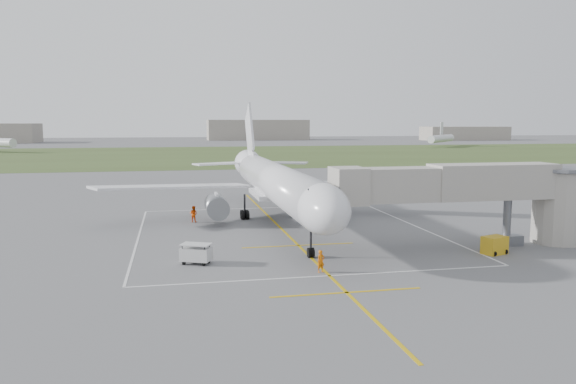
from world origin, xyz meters
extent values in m
plane|color=#525254|center=(0.00, 0.00, 0.00)|extent=(700.00, 700.00, 0.00)
cube|color=#384920|center=(0.00, 130.00, 0.01)|extent=(700.00, 120.00, 0.02)
cube|color=#C39D0B|center=(0.00, -5.00, 0.01)|extent=(0.25, 60.00, 0.01)
cube|color=#C39D0B|center=(0.00, -24.00, 0.01)|extent=(10.00, 0.25, 0.01)
cube|color=#C39D0B|center=(0.00, -10.00, 0.01)|extent=(10.00, 0.25, 0.01)
cube|color=silver|center=(0.00, 12.00, 0.01)|extent=(28.00, 0.20, 0.01)
cube|color=silver|center=(0.00, -20.00, 0.01)|extent=(28.00, 0.20, 0.01)
cube|color=silver|center=(-14.00, -4.00, 0.01)|extent=(0.20, 32.00, 0.01)
cube|color=silver|center=(14.00, -4.00, 0.01)|extent=(0.20, 32.00, 0.01)
cylinder|color=silver|center=(0.00, 0.00, 4.50)|extent=(3.80, 36.00, 3.80)
ellipsoid|color=silver|center=(0.00, -18.00, 4.50)|extent=(3.80, 7.22, 3.80)
cube|color=black|center=(0.00, -18.90, 5.55)|extent=(2.40, 1.60, 0.99)
cone|color=silver|center=(0.00, 20.50, 4.90)|extent=(3.80, 6.00, 3.80)
cube|color=silver|center=(10.50, 6.00, 3.65)|extent=(17.93, 11.24, 1.23)
cube|color=silver|center=(-10.50, 6.00, 3.65)|extent=(17.93, 11.24, 1.23)
cube|color=silver|center=(0.00, 3.00, 2.95)|extent=(4.20, 8.00, 0.50)
cube|color=silver|center=(0.00, 21.20, 9.20)|extent=(0.30, 7.89, 8.65)
cube|color=silver|center=(0.00, 19.00, 6.20)|extent=(0.35, 5.00, 1.20)
cube|color=silver|center=(4.20, 20.20, 5.10)|extent=(7.85, 5.03, 0.20)
cube|color=silver|center=(-4.20, 20.20, 5.10)|extent=(7.85, 5.03, 0.20)
cylinder|color=slate|center=(6.20, 2.50, 1.90)|extent=(2.30, 4.20, 2.30)
cube|color=silver|center=(6.20, 2.20, 2.70)|extent=(0.25, 2.40, 1.20)
cylinder|color=slate|center=(-6.20, 2.50, 1.90)|extent=(2.30, 4.20, 2.30)
cube|color=silver|center=(-6.20, 2.20, 2.70)|extent=(0.25, 2.40, 1.20)
cylinder|color=black|center=(0.00, -14.50, 1.30)|extent=(0.18, 0.18, 2.60)
cylinder|color=black|center=(-0.11, -14.50, 0.40)|extent=(0.28, 0.80, 0.80)
cylinder|color=black|center=(0.11, -14.50, 0.40)|extent=(0.28, 0.80, 0.80)
cylinder|color=black|center=(2.90, 4.50, 1.40)|extent=(0.22, 0.22, 2.80)
cylinder|color=black|center=(2.62, 4.15, 0.48)|extent=(0.32, 0.96, 0.96)
cylinder|color=black|center=(3.18, 4.15, 0.48)|extent=(0.32, 0.96, 0.96)
cylinder|color=black|center=(2.62, 4.85, 0.48)|extent=(0.32, 0.96, 0.96)
cylinder|color=black|center=(3.18, 4.85, 0.48)|extent=(0.32, 0.96, 0.96)
cylinder|color=black|center=(-2.90, 4.50, 1.40)|extent=(0.22, 0.22, 2.80)
cylinder|color=black|center=(-3.18, 4.15, 0.48)|extent=(0.32, 0.96, 0.96)
cylinder|color=black|center=(-2.62, 4.15, 0.48)|extent=(0.32, 0.96, 0.96)
cylinder|color=black|center=(-3.18, 4.85, 0.48)|extent=(0.32, 0.96, 0.96)
cylinder|color=black|center=(-2.62, 4.85, 0.48)|extent=(0.32, 0.96, 0.96)
cube|color=#9B958C|center=(7.74, -13.50, 5.60)|extent=(11.09, 2.90, 2.80)
cube|color=#9B958C|center=(16.46, -13.50, 5.70)|extent=(11.09, 3.10, 3.00)
cube|color=#9B958C|center=(3.40, -13.50, 5.60)|extent=(2.60, 3.40, 3.00)
cylinder|color=slate|center=(18.00, -13.50, 2.10)|extent=(0.70, 0.70, 4.20)
cube|color=slate|center=(18.00, -13.50, 0.45)|extent=(2.60, 1.40, 0.90)
cylinder|color=#9B958C|center=(23.00, -13.50, 3.20)|extent=(4.40, 4.40, 6.40)
cylinder|color=slate|center=(23.00, -13.50, 6.60)|extent=(5.00, 5.00, 0.30)
cylinder|color=black|center=(17.00, -13.50, 0.35)|extent=(0.70, 0.30, 0.70)
cylinder|color=black|center=(19.00, -13.50, 0.35)|extent=(0.70, 0.30, 0.70)
cube|color=gold|center=(15.10, -16.34, 0.74)|extent=(2.28, 1.86, 1.48)
cylinder|color=black|center=(14.63, -17.08, 0.22)|extent=(0.33, 0.47, 0.43)
cylinder|color=black|center=(15.93, -16.62, 0.22)|extent=(0.33, 0.47, 0.43)
cube|color=silver|center=(-9.07, -14.68, 0.76)|extent=(2.60, 2.15, 0.99)
cube|color=silver|center=(-9.07, -14.68, 1.52)|extent=(2.60, 2.15, 0.07)
cylinder|color=black|center=(-10.11, -14.80, 0.94)|extent=(0.07, 0.07, 1.16)
cylinder|color=black|center=(-8.48, -15.54, 0.94)|extent=(0.07, 0.07, 1.16)
cylinder|color=black|center=(-9.66, -13.82, 0.94)|extent=(0.07, 0.07, 1.16)
cylinder|color=black|center=(-8.03, -14.57, 0.94)|extent=(0.07, 0.07, 1.16)
cylinder|color=black|center=(-10.01, -14.80, 0.18)|extent=(0.30, 0.39, 0.36)
cylinder|color=black|center=(-8.54, -15.47, 0.18)|extent=(0.30, 0.39, 0.36)
cylinder|color=black|center=(-9.60, -13.90, 0.18)|extent=(0.30, 0.39, 0.36)
cylinder|color=black|center=(-8.13, -14.57, 0.18)|extent=(0.30, 0.39, 0.36)
imported|color=#DC6506|center=(-0.36, -18.96, 0.81)|extent=(0.68, 0.55, 1.62)
imported|color=#DA4406|center=(-8.59, 3.59, 0.90)|extent=(1.09, 1.02, 1.79)
cube|color=gray|center=(40.00, 280.00, 6.00)|extent=(60.00, 20.00, 12.00)
cube|color=gray|center=(160.00, 250.00, 4.00)|extent=(50.00, 18.00, 8.00)
cylinder|color=silver|center=(105.27, 171.48, 3.50)|extent=(23.75, 25.96, 3.20)
cube|color=silver|center=(105.27, 171.48, 8.00)|extent=(2.89, 3.18, 5.50)
camera|label=1|loc=(-10.64, -57.15, 10.80)|focal=35.00mm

